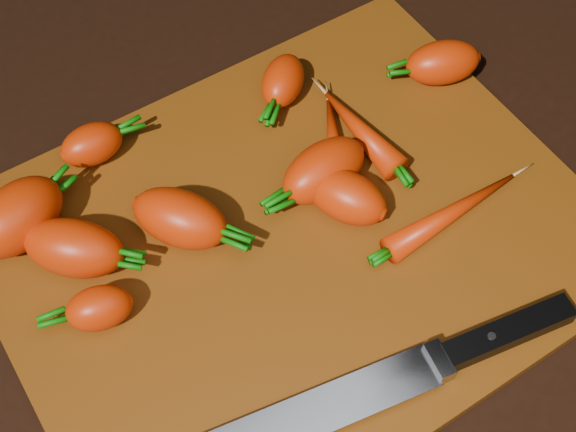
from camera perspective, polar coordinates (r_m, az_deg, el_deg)
ground at (r=0.71m, az=0.44°, el=-2.12°), size 2.00×2.00×0.01m
cutting_board at (r=0.70m, az=0.45°, el=-1.66°), size 0.50×0.40×0.01m
carrot_0 at (r=0.70m, az=-18.65°, el=-0.07°), size 0.10×0.08×0.06m
carrot_1 at (r=0.65m, az=-13.28°, el=-6.39°), size 0.06×0.05×0.04m
carrot_2 at (r=0.68m, az=-7.69°, el=-0.16°), size 0.09×0.10×0.05m
carrot_3 at (r=0.69m, az=4.13°, el=1.42°), size 0.07×0.09×0.04m
carrot_4 at (r=0.77m, az=-0.37°, el=9.59°), size 0.07×0.07×0.04m
carrot_5 at (r=0.74m, az=-13.78°, el=4.96°), size 0.06×0.04×0.04m
carrot_6 at (r=0.80m, az=10.95°, el=10.67°), size 0.08×0.07×0.04m
carrot_7 at (r=0.73m, az=3.31°, el=5.04°), size 0.07×0.10×0.02m
carrot_8 at (r=0.70m, az=11.62°, el=0.24°), size 0.14×0.03×0.02m
carrot_9 at (r=0.74m, az=5.18°, el=6.07°), size 0.03×0.11×0.03m
carrot_10 at (r=0.70m, az=2.55°, el=3.27°), size 0.09×0.06×0.05m
carrot_11 at (r=0.68m, az=-14.96°, el=-2.22°), size 0.09×0.09×0.05m
knife at (r=0.62m, az=3.68°, el=-13.15°), size 0.32×0.08×0.02m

